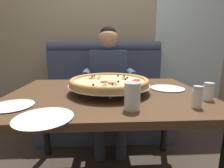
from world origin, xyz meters
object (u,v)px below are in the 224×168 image
at_px(pizza, 109,82).
at_px(shaker_pepper_flakes, 197,99).
at_px(booth_bench, 105,99).
at_px(diner_main, 109,79).
at_px(plate_far_side, 44,116).
at_px(plate_near_right, 167,87).
at_px(drinking_glass, 132,98).
at_px(plate_near_left, 12,104).
at_px(dining_table, 107,103).
at_px(shaker_parmesan, 208,93).

distance_m(pizza, shaker_pepper_flakes, 0.54).
bearing_deg(booth_bench, pizza, -89.15).
relative_size(diner_main, plate_far_side, 4.99).
distance_m(booth_bench, plate_near_right, 1.05).
height_order(shaker_pepper_flakes, plate_far_side, shaker_pepper_flakes).
distance_m(pizza, drinking_glass, 0.35).
height_order(shaker_pepper_flakes, plate_near_right, shaker_pepper_flakes).
bearing_deg(booth_bench, plate_far_side, -101.71).
distance_m(pizza, plate_near_left, 0.58).
xyz_separation_m(shaker_pepper_flakes, plate_near_left, (-0.96, 0.07, -0.04)).
height_order(booth_bench, plate_near_left, booth_bench).
height_order(dining_table, shaker_pepper_flakes, shaker_pepper_flakes).
xyz_separation_m(plate_near_left, plate_far_side, (0.22, -0.17, 0.00)).
height_order(dining_table, plate_far_side, plate_far_side).
height_order(booth_bench, diner_main, diner_main).
height_order(booth_bench, dining_table, booth_bench).
bearing_deg(pizza, plate_near_right, 10.62).
xyz_separation_m(plate_near_right, plate_far_side, (-0.74, -0.51, -0.00)).
bearing_deg(plate_far_side, drinking_glass, 12.52).
xyz_separation_m(booth_bench, dining_table, (0.00, -0.96, 0.27)).
bearing_deg(dining_table, plate_near_right, 9.49).
relative_size(booth_bench, shaker_parmesan, 14.60).
distance_m(booth_bench, drinking_glass, 1.36).
relative_size(pizza, plate_far_side, 2.16).
relative_size(shaker_pepper_flakes, drinking_glass, 0.82).
relative_size(plate_near_left, plate_near_right, 0.89).
bearing_deg(plate_near_left, pizza, 26.26).
distance_m(plate_near_left, drinking_glass, 0.63).
relative_size(diner_main, plate_near_right, 5.09).
distance_m(dining_table, diner_main, 0.69).
height_order(plate_near_left, plate_near_right, same).
distance_m(dining_table, plate_far_side, 0.53).
distance_m(diner_main, shaker_parmesan, 1.06).
height_order(plate_near_right, drinking_glass, drinking_glass).
xyz_separation_m(booth_bench, diner_main, (0.03, -0.27, 0.31)).
relative_size(booth_bench, plate_near_right, 6.05).
distance_m(plate_near_left, plate_near_right, 1.02).
distance_m(plate_far_side, drinking_glass, 0.41).
bearing_deg(plate_near_left, diner_main, 60.45).
distance_m(diner_main, plate_far_side, 1.16).
xyz_separation_m(shaker_pepper_flakes, shaker_parmesan, (0.13, 0.12, -0.00)).
bearing_deg(booth_bench, shaker_parmesan, -63.58).
relative_size(dining_table, drinking_glass, 9.61).
relative_size(booth_bench, shaker_pepper_flakes, 13.44).
bearing_deg(shaker_pepper_flakes, plate_near_left, 175.97).
height_order(shaker_pepper_flakes, drinking_glass, drinking_glass).
relative_size(dining_table, diner_main, 1.03).
xyz_separation_m(dining_table, shaker_pepper_flakes, (0.45, -0.33, 0.13)).
distance_m(pizza, shaker_parmesan, 0.60).
xyz_separation_m(shaker_parmesan, plate_far_side, (-0.87, -0.22, -0.03)).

